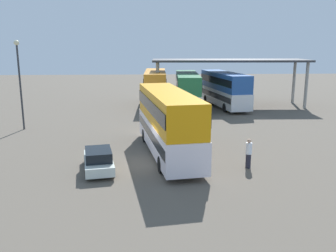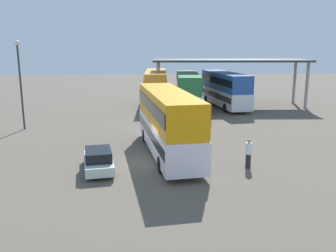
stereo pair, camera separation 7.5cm
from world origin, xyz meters
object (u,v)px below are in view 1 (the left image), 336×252
at_px(double_decker_mid_row, 187,89).
at_px(parked_hatchback, 98,160).
at_px(pedestrian_waiting, 249,153).
at_px(double_decker_near_canopy, 155,87).
at_px(double_decker_main, 168,121).
at_px(lamppost_tall, 19,74).
at_px(double_decker_far_right, 224,88).

bearing_deg(double_decker_mid_row, parked_hatchback, 163.61).
bearing_deg(pedestrian_waiting, double_decker_mid_row, -27.66).
distance_m(double_decker_near_canopy, double_decker_mid_row, 4.44).
bearing_deg(double_decker_main, double_decker_mid_row, -18.60).
bearing_deg(parked_hatchback, double_decker_main, -64.70).
relative_size(double_decker_main, double_decker_mid_row, 0.99).
bearing_deg(double_decker_mid_row, double_decker_near_canopy, 59.07).
xyz_separation_m(double_decker_near_canopy, double_decker_mid_row, (3.67, -2.50, -0.05)).
height_order(parked_hatchback, lamppost_tall, lamppost_tall).
xyz_separation_m(double_decker_far_right, pedestrian_waiting, (-3.05, -22.05, -1.35)).
bearing_deg(lamppost_tall, double_decker_near_canopy, 45.58).
bearing_deg(double_decker_near_canopy, double_decker_far_right, -98.21).
relative_size(double_decker_near_canopy, pedestrian_waiting, 5.80).
distance_m(parked_hatchback, pedestrian_waiting, 9.08).
height_order(double_decker_near_canopy, double_decker_far_right, double_decker_near_canopy).
bearing_deg(double_decker_mid_row, double_decker_main, 173.16).
xyz_separation_m(double_decker_far_right, lamppost_tall, (-20.24, -10.80, 2.62)).
bearing_deg(pedestrian_waiting, double_decker_near_canopy, -19.34).
relative_size(double_decker_main, lamppost_tall, 1.49).
xyz_separation_m(double_decker_main, double_decker_far_right, (7.81, 18.98, -0.10)).
bearing_deg(double_decker_far_right, double_decker_mid_row, 93.85).
distance_m(double_decker_main, double_decker_near_canopy, 20.43).
bearing_deg(lamppost_tall, double_decker_far_right, 28.07).
height_order(parked_hatchback, double_decker_near_canopy, double_decker_near_canopy).
xyz_separation_m(parked_hatchback, double_decker_mid_row, (7.54, 21.02, 1.60)).
bearing_deg(double_decker_main, double_decker_near_canopy, -7.15).
bearing_deg(lamppost_tall, parked_hatchback, -54.30).
relative_size(double_decker_mid_row, double_decker_far_right, 1.04).
height_order(double_decker_main, double_decker_mid_row, double_decker_main).
relative_size(double_decker_main, parked_hatchback, 2.75).
bearing_deg(double_decker_far_right, double_decker_main, 148.42).
distance_m(double_decker_main, lamppost_tall, 15.10).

